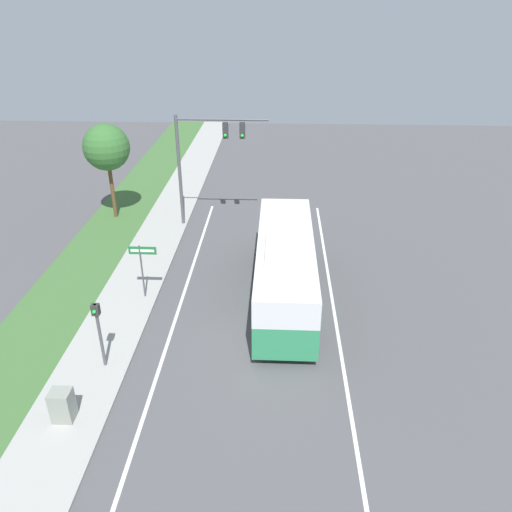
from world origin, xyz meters
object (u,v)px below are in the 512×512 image
signal_gantry (204,150)px  bus (285,265)px  street_sign (142,262)px  utility_cabinet (62,405)px  pedestrian_signal (98,325)px

signal_gantry → bus: bearing=-59.8°
street_sign → utility_cabinet: (-0.90, -7.83, -1.25)m
pedestrian_signal → utility_cabinet: size_ratio=2.49×
pedestrian_signal → bus: bearing=37.8°
bus → street_sign: bus is taller
bus → utility_cabinet: 11.21m
signal_gantry → utility_cabinet: 17.21m
pedestrian_signal → utility_cabinet: pedestrian_signal is taller
signal_gantry → street_sign: signal_gantry is taller
bus → signal_gantry: 10.01m
pedestrian_signal → street_sign: size_ratio=1.03×
street_sign → bus: bearing=3.7°
signal_gantry → street_sign: 9.30m
bus → utility_cabinet: bearing=-132.3°
street_sign → utility_cabinet: 7.98m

